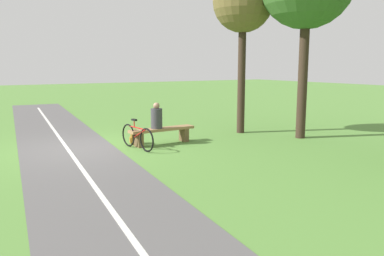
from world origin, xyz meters
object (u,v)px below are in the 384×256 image
person_seated (157,117)px  backpack (135,138)px  tree_near_bench (243,4)px  bench (162,133)px  bicycle (137,137)px

person_seated → backpack: size_ratio=2.10×
person_seated → tree_near_bench: 4.97m
bench → person_seated: bearing=0.0°
bench → backpack: bench is taller
bench → backpack: (0.73, -0.40, -0.17)m
bench → backpack: bearing=-31.9°
person_seated → bicycle: bearing=17.9°
person_seated → bench: bearing=-180.0°
tree_near_bench → person_seated: bearing=6.7°
tree_near_bench → bicycle: bearing=9.4°
bicycle → tree_near_bench: 5.86m
person_seated → tree_near_bench: bearing=-176.5°
bench → bicycle: bicycle is taller
bicycle → backpack: bearing=154.5°
bicycle → backpack: (-0.20, -0.70, -0.17)m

